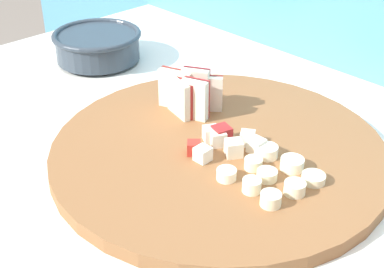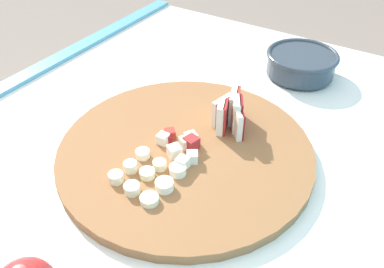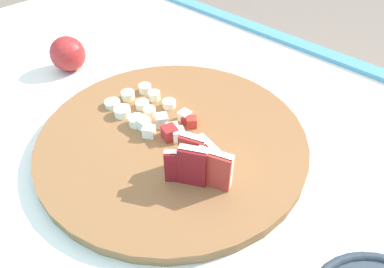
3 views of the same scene
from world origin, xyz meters
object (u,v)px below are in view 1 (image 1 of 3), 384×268
Objects in this scene: apple_wedge_fan at (190,93)px; cutting_board at (219,151)px; ceramic_bowl at (98,45)px; apple_dice_pile at (223,142)px; banana_slice_rows at (273,174)px.

cutting_board is at bearing -21.31° from apple_wedge_fan.
ceramic_bowl is (-0.28, 0.03, -0.02)m from apple_wedge_fan.
cutting_board is 4.85× the size of apple_dice_pile.
banana_slice_rows is (0.19, -0.04, -0.02)m from apple_wedge_fan.
banana_slice_rows is (0.10, -0.01, 0.02)m from cutting_board.
cutting_board is 0.02m from apple_dice_pile.
ceramic_bowl is at bearing 170.57° from banana_slice_rows.
ceramic_bowl is at bearing 169.24° from apple_dice_pile.
apple_wedge_fan is at bearing 158.69° from cutting_board.
apple_dice_pile reaches higher than banana_slice_rows.
apple_wedge_fan is at bearing 166.89° from banana_slice_rows.
apple_wedge_fan reaches higher than apple_dice_pile.
apple_dice_pile is 0.90× the size of banana_slice_rows.
banana_slice_rows is 0.47m from ceramic_bowl.
ceramic_bowl reaches higher than apple_dice_pile.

